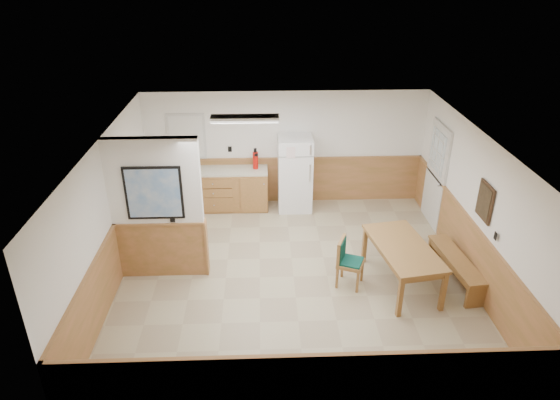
{
  "coord_description": "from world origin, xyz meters",
  "views": [
    {
      "loc": [
        -0.51,
        -7.14,
        5.05
      ],
      "look_at": [
        -0.22,
        0.4,
        1.29
      ],
      "focal_mm": 32.0,
      "sensor_mm": 36.0,
      "label": 1
    }
  ],
  "objects_px": {
    "dining_chair": "(346,259)",
    "fire_extinguisher": "(255,160)",
    "soap_bottle": "(184,165)",
    "refrigerator": "(295,173)",
    "dining_table": "(403,251)",
    "dining_bench": "(456,263)"
  },
  "relations": [
    {
      "from": "dining_table",
      "to": "dining_bench",
      "type": "distance_m",
      "value": 1.01
    },
    {
      "from": "dining_chair",
      "to": "soap_bottle",
      "type": "xyz_separation_m",
      "value": [
        -3.01,
        2.9,
        0.52
      ]
    },
    {
      "from": "fire_extinguisher",
      "to": "soap_bottle",
      "type": "relative_size",
      "value": 1.9
    },
    {
      "from": "fire_extinguisher",
      "to": "soap_bottle",
      "type": "height_order",
      "value": "fire_extinguisher"
    },
    {
      "from": "refrigerator",
      "to": "dining_table",
      "type": "bearing_deg",
      "value": -61.35
    },
    {
      "from": "dining_chair",
      "to": "fire_extinguisher",
      "type": "relative_size",
      "value": 1.87
    },
    {
      "from": "dining_table",
      "to": "dining_chair",
      "type": "relative_size",
      "value": 2.09
    },
    {
      "from": "dining_table",
      "to": "dining_chair",
      "type": "height_order",
      "value": "dining_chair"
    },
    {
      "from": "soap_bottle",
      "to": "fire_extinguisher",
      "type": "bearing_deg",
      "value": 1.9
    },
    {
      "from": "refrigerator",
      "to": "dining_bench",
      "type": "xyz_separation_m",
      "value": [
        2.55,
        -2.83,
        -0.47
      ]
    },
    {
      "from": "refrigerator",
      "to": "soap_bottle",
      "type": "height_order",
      "value": "refrigerator"
    },
    {
      "from": "dining_bench",
      "to": "dining_chair",
      "type": "distance_m",
      "value": 1.89
    },
    {
      "from": "refrigerator",
      "to": "dining_chair",
      "type": "xyz_separation_m",
      "value": [
        0.67,
        -2.85,
        -0.32
      ]
    },
    {
      "from": "dining_table",
      "to": "soap_bottle",
      "type": "height_order",
      "value": "soap_bottle"
    },
    {
      "from": "dining_chair",
      "to": "soap_bottle",
      "type": "relative_size",
      "value": 3.55
    },
    {
      "from": "dining_bench",
      "to": "dining_table",
      "type": "bearing_deg",
      "value": 178.63
    },
    {
      "from": "dining_bench",
      "to": "fire_extinguisher",
      "type": "xyz_separation_m",
      "value": [
        -3.39,
        2.93,
        0.76
      ]
    },
    {
      "from": "dining_bench",
      "to": "soap_bottle",
      "type": "distance_m",
      "value": 5.71
    },
    {
      "from": "dining_table",
      "to": "dining_chair",
      "type": "xyz_separation_m",
      "value": [
        -0.92,
        0.06,
        -0.16
      ]
    },
    {
      "from": "dining_bench",
      "to": "dining_chair",
      "type": "height_order",
      "value": "dining_chair"
    },
    {
      "from": "dining_table",
      "to": "soap_bottle",
      "type": "xyz_separation_m",
      "value": [
        -3.93,
        2.96,
        0.36
      ]
    },
    {
      "from": "dining_table",
      "to": "soap_bottle",
      "type": "distance_m",
      "value": 4.93
    }
  ]
}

